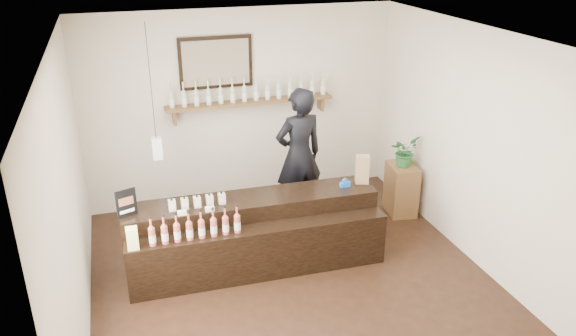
% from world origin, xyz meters
% --- Properties ---
extents(ground, '(5.00, 5.00, 0.00)m').
position_xyz_m(ground, '(0.00, 0.00, 0.00)').
color(ground, black).
rests_on(ground, ground).
extents(room_shell, '(5.00, 5.00, 5.00)m').
position_xyz_m(room_shell, '(0.00, 0.00, 1.70)').
color(room_shell, beige).
rests_on(room_shell, ground).
extents(back_wall_decor, '(2.66, 0.96, 1.69)m').
position_xyz_m(back_wall_decor, '(-0.14, 2.37, 1.75)').
color(back_wall_decor, brown).
rests_on(back_wall_decor, ground).
extents(counter, '(3.03, 0.89, 0.99)m').
position_xyz_m(counter, '(-0.33, 0.59, 0.40)').
color(counter, black).
rests_on(counter, ground).
extents(promo_sign, '(0.22, 0.10, 0.32)m').
position_xyz_m(promo_sign, '(-1.74, 0.66, 1.01)').
color(promo_sign, black).
rests_on(promo_sign, counter).
extents(paper_bag, '(0.20, 0.17, 0.36)m').
position_xyz_m(paper_bag, '(1.10, 0.69, 1.02)').
color(paper_bag, olive).
rests_on(paper_bag, counter).
extents(tape_dispenser, '(0.13, 0.06, 0.11)m').
position_xyz_m(tape_dispenser, '(0.85, 0.64, 0.89)').
color(tape_dispenser, '#195CB1').
rests_on(tape_dispenser, counter).
extents(side_cabinet, '(0.43, 0.55, 0.73)m').
position_xyz_m(side_cabinet, '(2.00, 1.27, 0.36)').
color(side_cabinet, brown).
rests_on(side_cabinet, ground).
extents(potted_plant, '(0.51, 0.49, 0.43)m').
position_xyz_m(potted_plant, '(2.00, 1.27, 0.94)').
color(potted_plant, '#27622E').
rests_on(potted_plant, side_cabinet).
extents(shopkeeper, '(0.85, 0.63, 2.13)m').
position_xyz_m(shopkeeper, '(0.56, 1.55, 1.07)').
color(shopkeeper, black).
rests_on(shopkeeper, ground).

